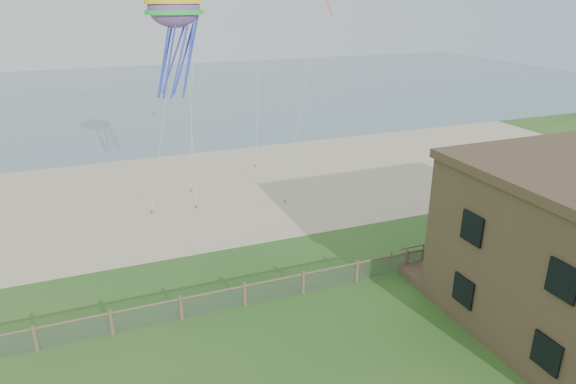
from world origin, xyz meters
TOP-DOWN VIEW (x-y plane):
  - ground at (0.00, 0.00)m, footprint 160.00×160.00m
  - sand_beach at (0.00, 22.00)m, footprint 72.00×20.00m
  - ocean at (0.00, 66.00)m, footprint 160.00×68.00m
  - chainlink_fence at (0.00, 6.00)m, footprint 36.20×0.20m
  - motel_deck at (13.00, 5.00)m, footprint 15.00×2.00m
  - picnic_table at (6.93, 2.84)m, footprint 2.30×1.95m
  - octopus_kite at (-3.62, 15.86)m, footprint 3.39×2.53m

SIDE VIEW (x-z plane):
  - ground at x=0.00m, z-range 0.00..0.00m
  - ocean at x=0.00m, z-range -0.01..0.01m
  - sand_beach at x=0.00m, z-range -0.01..0.01m
  - motel_deck at x=13.00m, z-range 0.00..0.50m
  - picnic_table at x=6.93m, z-range 0.00..0.84m
  - chainlink_fence at x=0.00m, z-range -0.07..1.18m
  - octopus_kite at x=-3.62m, z-range 8.25..14.85m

